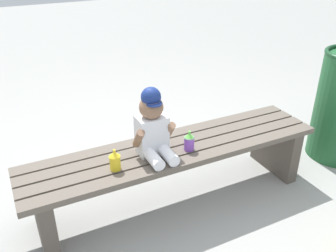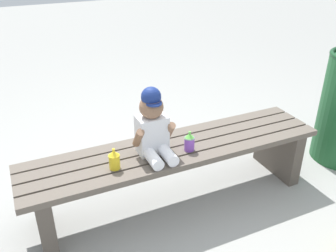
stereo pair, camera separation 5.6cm
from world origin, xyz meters
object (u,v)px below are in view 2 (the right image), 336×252
at_px(child_figure, 153,126).
at_px(sippy_cup_left, 114,159).
at_px(sippy_cup_right, 189,141).
at_px(park_bench, 176,163).

xyz_separation_m(child_figure, sippy_cup_left, (-0.25, -0.06, -0.12)).
bearing_deg(sippy_cup_right, child_figure, 164.47).
xyz_separation_m(park_bench, sippy_cup_left, (-0.40, -0.07, 0.18)).
relative_size(child_figure, sippy_cup_right, 3.26).
bearing_deg(sippy_cup_left, sippy_cup_right, 0.00).
distance_m(child_figure, sippy_cup_right, 0.24).
distance_m(sippy_cup_left, sippy_cup_right, 0.46).
xyz_separation_m(sippy_cup_left, sippy_cup_right, (0.46, 0.00, 0.00)).
height_order(child_figure, sippy_cup_right, child_figure).
bearing_deg(sippy_cup_left, park_bench, 9.63).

